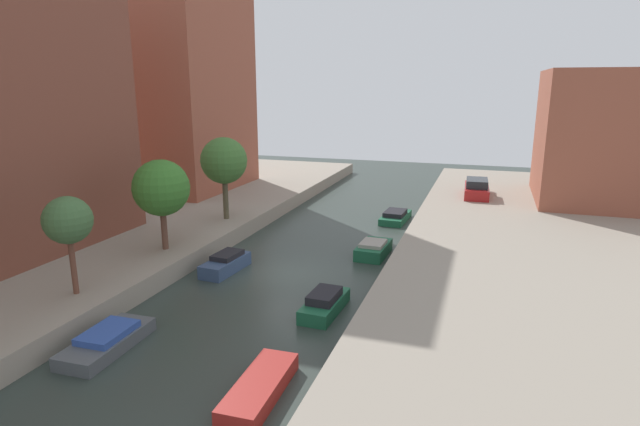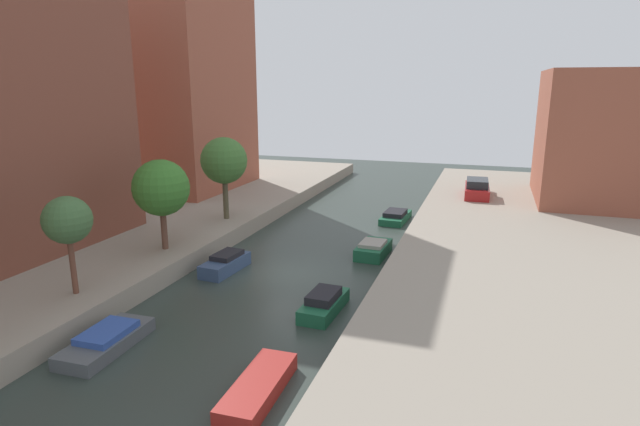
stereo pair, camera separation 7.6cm
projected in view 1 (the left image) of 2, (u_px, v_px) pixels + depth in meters
The scene contains 15 objects.
ground_plane at pixel (289, 274), 26.88m from camera, with size 84.00×84.00×0.00m, color #2D3833.
quay_left at pixel (60, 239), 31.32m from camera, with size 20.00×64.00×1.00m, color gray.
quay_right at pixel (613, 302), 22.20m from camera, with size 20.00×64.00×1.00m, color gray.
apartment_tower_far at pixel (172, 56), 42.36m from camera, with size 10.00×10.96×21.70m, color brown.
low_block_right at pixel (613, 137), 37.98m from camera, with size 10.00×10.45×9.68m, color brown.
street_tree_1 at pixel (68, 221), 21.11m from camera, with size 1.98×1.98×4.20m.
street_tree_2 at pixel (161, 188), 26.99m from camera, with size 2.98×2.98×4.85m.
street_tree_3 at pixel (224, 161), 33.16m from camera, with size 3.00×3.00×5.36m.
parked_car at pixel (477, 189), 40.79m from camera, with size 2.02×4.78×1.41m.
moored_boat_left_2 at pixel (107, 341), 19.20m from camera, with size 1.73×3.89×0.77m.
moored_boat_left_3 at pixel (226, 264), 27.21m from camera, with size 1.52×3.29×0.96m.
moored_boat_right_1 at pixel (259, 388), 16.30m from camera, with size 1.40×3.86×0.57m.
moored_boat_right_2 at pixel (325, 303), 22.29m from camera, with size 1.43×3.31×0.97m.
moored_boat_right_3 at pixel (373, 249), 29.69m from camera, with size 1.67×3.09×0.89m.
moored_boat_right_4 at pixel (395, 216), 37.27m from camera, with size 1.80×3.83×0.80m.
Camera 1 is at (9.47, -23.52, 9.61)m, focal length 28.93 mm.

